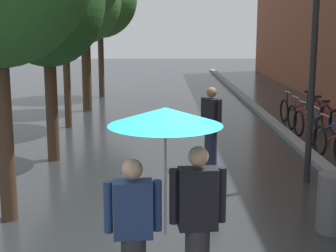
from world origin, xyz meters
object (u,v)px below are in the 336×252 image
(parked_bicycle_7, at_px, (309,116))
(pedestrian_walking_midground, at_px, (211,127))
(couple_under_umbrella, at_px, (166,176))
(litter_bin, at_px, (332,203))
(street_tree_1, at_px, (47,1))
(street_lamp_post, at_px, (313,59))
(parked_bicycle_8, at_px, (300,110))
(street_tree_3, at_px, (84,1))
(parked_bicycle_6, at_px, (317,122))
(parked_bicycle_5, at_px, (333,130))

(parked_bicycle_7, relative_size, pedestrian_walking_midground, 0.68)
(couple_under_umbrella, relative_size, litter_bin, 2.51)
(street_tree_1, distance_m, street_lamp_post, 5.51)
(pedestrian_walking_midground, bearing_deg, street_tree_1, 168.68)
(street_tree_1, bearing_deg, parked_bicycle_8, 33.44)
(street_tree_3, bearing_deg, parked_bicycle_8, -17.51)
(street_tree_3, bearing_deg, pedestrian_walking_midground, -63.81)
(street_tree_1, bearing_deg, parked_bicycle_6, 20.02)
(street_tree_1, relative_size, parked_bicycle_7, 4.24)
(pedestrian_walking_midground, bearing_deg, parked_bicycle_5, 32.15)
(couple_under_umbrella, bearing_deg, parked_bicycle_8, 67.74)
(parked_bicycle_6, relative_size, litter_bin, 1.36)
(street_tree_3, distance_m, parked_bicycle_7, 8.20)
(street_tree_3, distance_m, pedestrian_walking_midground, 8.53)
(parked_bicycle_6, relative_size, couple_under_umbrella, 0.54)
(parked_bicycle_7, bearing_deg, pedestrian_walking_midground, -129.00)
(parked_bicycle_5, bearing_deg, street_tree_1, -168.45)
(parked_bicycle_5, xyz_separation_m, litter_bin, (-1.82, -5.40, 0.05))
(street_tree_1, xyz_separation_m, parked_bicycle_8, (6.64, 4.39, -3.04))
(street_tree_1, bearing_deg, street_tree_3, 91.37)
(parked_bicycle_5, bearing_deg, pedestrian_walking_midground, -147.85)
(street_tree_1, bearing_deg, couple_under_umbrella, -68.19)
(street_lamp_post, bearing_deg, street_tree_3, 122.61)
(parked_bicycle_6, bearing_deg, litter_bin, -105.17)
(street_lamp_post, bearing_deg, parked_bicycle_7, 73.48)
(parked_bicycle_7, bearing_deg, couple_under_umbrella, -114.38)
(couple_under_umbrella, distance_m, pedestrian_walking_midground, 5.43)
(street_lamp_post, xyz_separation_m, litter_bin, (-0.32, -2.34, -1.89))
(parked_bicycle_6, xyz_separation_m, street_lamp_post, (-1.43, -4.09, 1.94))
(street_tree_3, xyz_separation_m, parked_bicycle_6, (6.70, -4.15, -3.34))
(parked_bicycle_8, xyz_separation_m, couple_under_umbrella, (-4.25, -10.38, 1.05))
(parked_bicycle_7, distance_m, couple_under_umbrella, 10.23)
(parked_bicycle_6, height_order, parked_bicycle_8, same)
(street_tree_1, relative_size, parked_bicycle_8, 4.24)
(parked_bicycle_7, height_order, couple_under_umbrella, couple_under_umbrella)
(litter_bin, distance_m, pedestrian_walking_midground, 3.68)
(parked_bicycle_5, height_order, parked_bicycle_6, same)
(street_tree_3, bearing_deg, street_lamp_post, -57.39)
(parked_bicycle_5, distance_m, couple_under_umbrella, 8.54)
(couple_under_umbrella, bearing_deg, street_tree_3, 101.52)
(parked_bicycle_6, bearing_deg, street_tree_3, 148.25)
(parked_bicycle_5, distance_m, litter_bin, 5.70)
(street_tree_3, height_order, parked_bicycle_8, street_tree_3)
(parked_bicycle_5, relative_size, pedestrian_walking_midground, 0.64)
(street_tree_3, bearing_deg, couple_under_umbrella, -78.48)
(street_tree_3, bearing_deg, street_tree_1, -88.63)
(litter_bin, bearing_deg, street_tree_1, 139.85)
(litter_bin, height_order, pedestrian_walking_midground, pedestrian_walking_midground)
(parked_bicycle_6, height_order, parked_bicycle_7, same)
(parked_bicycle_5, height_order, couple_under_umbrella, couple_under_umbrella)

